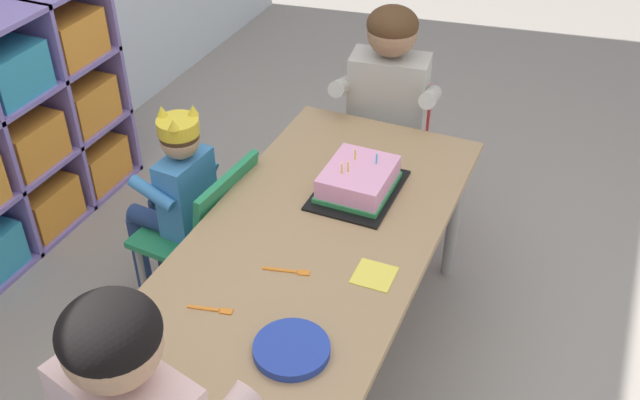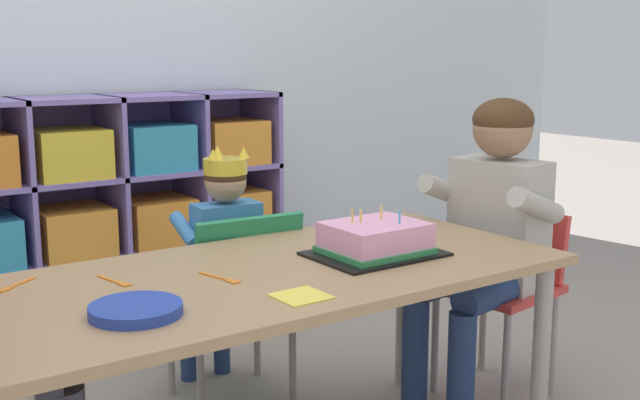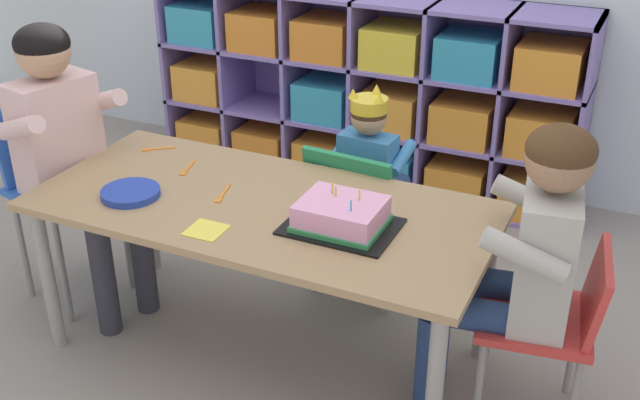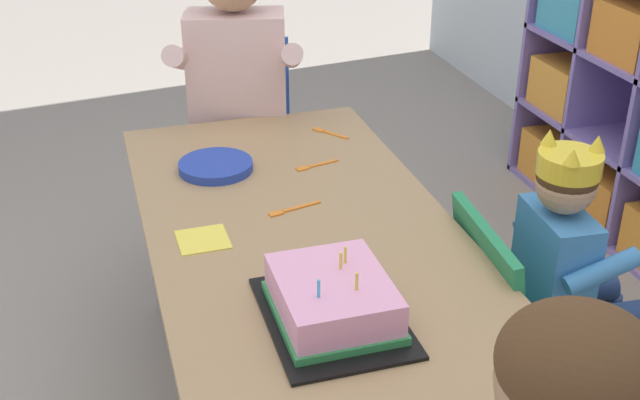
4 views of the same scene
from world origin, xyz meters
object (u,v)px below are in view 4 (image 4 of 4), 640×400
object	(u,v)px
adult_helper_seated	(236,87)
fork_beside_plate_stack	(314,166)
classroom_chair_adult_side	(241,133)
fork_scattered_mid_table	(292,209)
classroom_chair_blue	(520,316)
child_with_crown	(572,262)
birthday_cake_on_tray	(333,302)
activity_table	(310,263)
paper_plate_stack	(216,166)
fork_near_child_seat	(328,133)

from	to	relation	value
adult_helper_seated	fork_beside_plate_stack	bearing A→B (deg)	-60.03
classroom_chair_adult_side	fork_scattered_mid_table	distance (m)	0.77
classroom_chair_blue	child_with_crown	bearing A→B (deg)	-89.60
adult_helper_seated	birthday_cake_on_tray	size ratio (longest dim) A/B	3.20
activity_table	classroom_chair_blue	world-z (taller)	classroom_chair_blue
classroom_chair_adult_side	fork_scattered_mid_table	world-z (taller)	classroom_chair_adult_side
child_with_crown	birthday_cake_on_tray	xyz separation A→B (m)	(0.14, -0.62, 0.11)
birthday_cake_on_tray	classroom_chair_blue	bearing A→B (deg)	105.99
paper_plate_stack	child_with_crown	bearing A→B (deg)	51.01
fork_scattered_mid_table	fork_beside_plate_stack	bearing A→B (deg)	47.57
child_with_crown	fork_beside_plate_stack	distance (m)	0.71
classroom_chair_blue	paper_plate_stack	size ratio (longest dim) A/B	3.30
activity_table	fork_scattered_mid_table	world-z (taller)	fork_scattered_mid_table
activity_table	paper_plate_stack	world-z (taller)	paper_plate_stack
classroom_chair_adult_side	fork_beside_plate_stack	world-z (taller)	classroom_chair_adult_side
classroom_chair_adult_side	fork_near_child_seat	distance (m)	0.40
child_with_crown	fork_near_child_seat	xyz separation A→B (m)	(-0.74, -0.36, 0.07)
child_with_crown	fork_beside_plate_stack	xyz separation A→B (m)	(-0.53, -0.46, 0.07)
fork_scattered_mid_table	fork_near_child_seat	bearing A→B (deg)	48.78
child_with_crown	adult_helper_seated	world-z (taller)	adult_helper_seated
fork_scattered_mid_table	fork_beside_plate_stack	size ratio (longest dim) A/B	1.10
birthday_cake_on_tray	classroom_chair_adult_side	bearing A→B (deg)	176.87
classroom_chair_blue	birthday_cake_on_tray	distance (m)	0.58
classroom_chair_blue	fork_near_child_seat	distance (m)	0.80
adult_helper_seated	fork_beside_plate_stack	distance (m)	0.45
paper_plate_stack	fork_scattered_mid_table	xyz separation A→B (m)	(0.27, 0.13, -0.01)
activity_table	fork_near_child_seat	xyz separation A→B (m)	(-0.58, 0.22, 0.06)
child_with_crown	adult_helper_seated	bearing A→B (deg)	35.97
fork_beside_plate_stack	adult_helper_seated	bearing A→B (deg)	93.18
fork_beside_plate_stack	birthday_cake_on_tray	bearing A→B (deg)	-116.43
adult_helper_seated	fork_scattered_mid_table	bearing A→B (deg)	-76.17
fork_beside_plate_stack	fork_near_child_seat	bearing A→B (deg)	50.64
classroom_chair_blue	adult_helper_seated	distance (m)	1.10
classroom_chair_blue	fork_beside_plate_stack	bearing A→B (deg)	38.36
classroom_chair_adult_side	paper_plate_stack	xyz separation A→B (m)	(0.49, -0.16, 0.12)
adult_helper_seated	paper_plate_stack	size ratio (longest dim) A/B	5.56
activity_table	adult_helper_seated	distance (m)	0.81
fork_near_child_seat	fork_beside_plate_stack	distance (m)	0.23
child_with_crown	paper_plate_stack	world-z (taller)	child_with_crown
activity_table	fork_beside_plate_stack	bearing A→B (deg)	162.01
activity_table	classroom_chair_adult_side	distance (m)	0.91
birthday_cake_on_tray	fork_beside_plate_stack	xyz separation A→B (m)	(-0.67, 0.16, -0.04)
birthday_cake_on_tray	activity_table	bearing A→B (deg)	172.38
child_with_crown	fork_scattered_mid_table	size ratio (longest dim) A/B	6.08
classroom_chair_blue	fork_scattered_mid_table	size ratio (longest dim) A/B	4.68
classroom_chair_adult_side	child_with_crown	bearing A→B (deg)	-48.70
fork_beside_plate_stack	classroom_chair_adult_side	bearing A→B (deg)	86.89
classroom_chair_blue	birthday_cake_on_tray	size ratio (longest dim) A/B	1.90
adult_helper_seated	activity_table	bearing A→B (deg)	-76.01
child_with_crown	fork_beside_plate_stack	size ratio (longest dim) A/B	6.69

